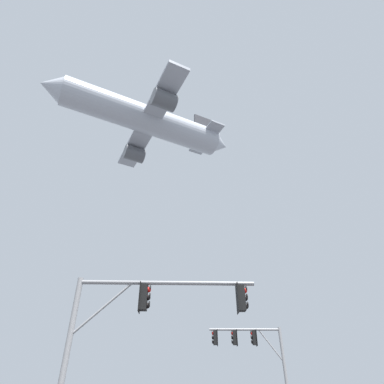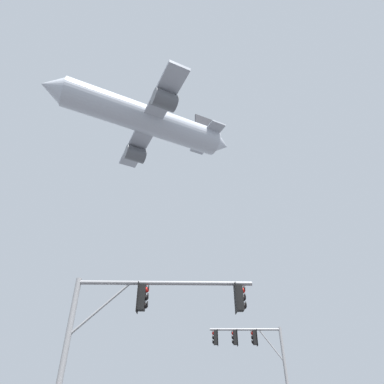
# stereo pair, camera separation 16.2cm
# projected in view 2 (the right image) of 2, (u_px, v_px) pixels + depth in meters

# --- Properties ---
(signal_pole_near) EXTENTS (6.45, 0.65, 5.58)m
(signal_pole_near) POSITION_uv_depth(u_px,v_px,m) (139.00, 317.00, 11.28)
(signal_pole_near) COLOR gray
(signal_pole_near) RESTS_ON ground
(signal_pole_far) EXTENTS (4.95, 0.54, 6.12)m
(signal_pole_far) POSITION_uv_depth(u_px,v_px,m) (254.00, 350.00, 21.80)
(signal_pole_far) COLOR gray
(signal_pole_far) RESTS_ON ground
(airplane) EXTENTS (27.75, 21.42, 8.07)m
(airplane) POSITION_uv_depth(u_px,v_px,m) (145.00, 120.00, 49.39)
(airplane) COLOR #B7BCC6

